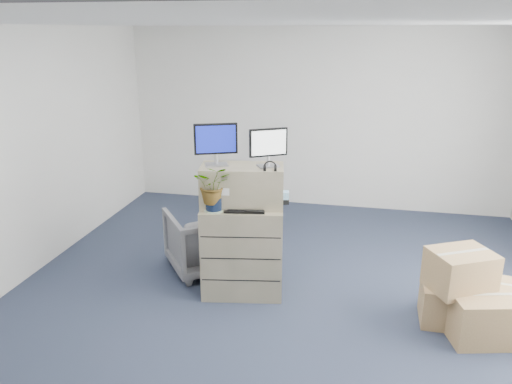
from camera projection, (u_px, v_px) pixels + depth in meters
ground at (279, 318)px, 4.99m from camera, size 7.00×7.00×0.00m
wall_back at (318, 119)px, 7.81m from camera, size 6.00×0.02×2.80m
filing_cabinet_lower at (242, 250)px, 5.35m from camera, size 0.92×0.65×0.99m
filing_cabinet_upper at (242, 186)px, 5.18m from camera, size 0.91×0.56×0.42m
monitor_left at (216, 142)px, 5.05m from camera, size 0.42×0.24×0.44m
monitor_right at (268, 145)px, 5.02m from camera, size 0.36×0.24×0.39m
headphones at (270, 167)px, 4.94m from camera, size 0.13×0.04×0.13m
keyboard at (245, 210)px, 5.06m from camera, size 0.43×0.23×0.02m
mouse at (269, 208)px, 5.09m from camera, size 0.11×0.08×0.03m
water_bottle at (252, 194)px, 5.20m from camera, size 0.07×0.07×0.26m
phone_dock at (238, 201)px, 5.22m from camera, size 0.07×0.06×0.14m
external_drive at (278, 200)px, 5.29m from camera, size 0.25×0.23×0.06m
tissue_box at (279, 195)px, 5.24m from camera, size 0.21×0.13×0.08m
potted_plant at (214, 190)px, 5.00m from camera, size 0.40×0.44×0.40m
office_chair at (204, 237)px, 5.90m from camera, size 1.07×1.06×0.81m
cardboard_boxes at (471, 300)px, 4.75m from camera, size 0.96×0.83×0.79m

